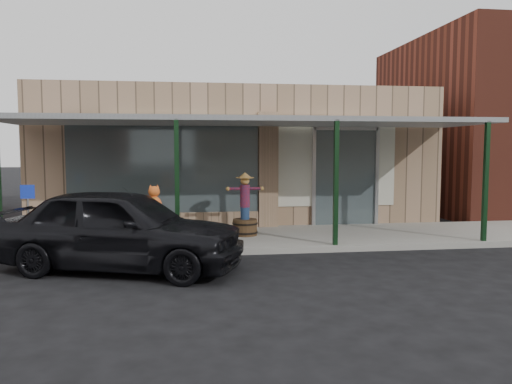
{
  "coord_description": "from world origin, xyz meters",
  "views": [
    {
      "loc": [
        -1.58,
        -8.88,
        2.36
      ],
      "look_at": [
        0.01,
        2.6,
        1.36
      ],
      "focal_mm": 35.0,
      "sensor_mm": 36.0,
      "label": 1
    }
  ],
  "objects": [
    {
      "name": "ground",
      "position": [
        0.0,
        0.0,
        0.0
      ],
      "size": [
        120.0,
        120.0,
        0.0
      ],
      "primitive_type": "plane",
      "color": "black",
      "rests_on": "ground"
    },
    {
      "name": "sidewalk",
      "position": [
        0.0,
        3.6,
        0.07
      ],
      "size": [
        40.0,
        3.2,
        0.15
      ],
      "primitive_type": "cube",
      "color": "gray",
      "rests_on": "ground"
    },
    {
      "name": "storefront",
      "position": [
        -0.0,
        8.16,
        2.09
      ],
      "size": [
        12.0,
        6.25,
        4.2
      ],
      "color": "#9C7B60",
      "rests_on": "ground"
    },
    {
      "name": "awning",
      "position": [
        0.0,
        3.56,
        3.01
      ],
      "size": [
        12.0,
        3.0,
        3.04
      ],
      "color": "slate",
      "rests_on": "ground"
    },
    {
      "name": "block_buildings_near",
      "position": [
        2.01,
        9.2,
        3.77
      ],
      "size": [
        61.0,
        8.0,
        8.0
      ],
      "color": "maroon",
      "rests_on": "ground"
    },
    {
      "name": "barrel_scarecrow",
      "position": [
        -0.12,
        3.7,
        0.7
      ],
      "size": [
        0.98,
        0.64,
        1.62
      ],
      "rotation": [
        0.0,
        0.0,
        0.02
      ],
      "color": "#442B1B",
      "rests_on": "sidewalk"
    },
    {
      "name": "barrel_pumpkin",
      "position": [
        -2.64,
        3.89,
        0.41
      ],
      "size": [
        0.68,
        0.68,
        0.73
      ],
      "rotation": [
        0.0,
        0.0,
        0.1
      ],
      "color": "#442B1B",
      "rests_on": "sidewalk"
    },
    {
      "name": "handicap_sign",
      "position": [
        -5.0,
        2.41,
        1.08
      ],
      "size": [
        0.3,
        0.04,
        1.44
      ],
      "rotation": [
        0.0,
        0.0,
        -0.02
      ],
      "color": "gray",
      "rests_on": "sidewalk"
    },
    {
      "name": "parked_sedan",
      "position": [
        -2.87,
        0.94,
        0.82
      ],
      "size": [
        5.16,
        3.36,
        1.63
      ],
      "rotation": [
        0.0,
        0.0,
        1.25
      ],
      "color": "black",
      "rests_on": "ground"
    }
  ]
}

